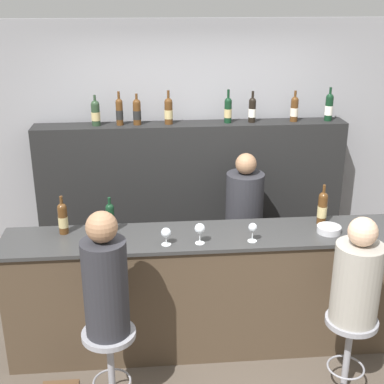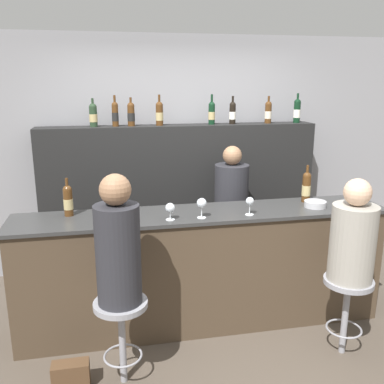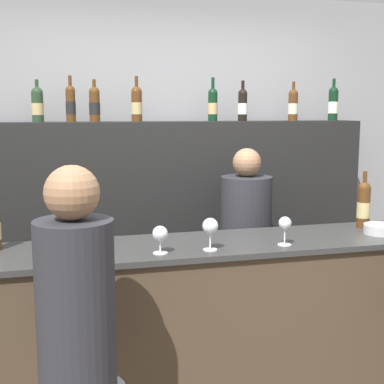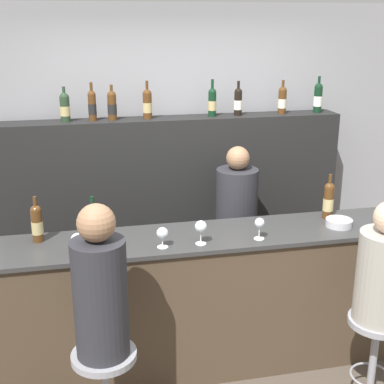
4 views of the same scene
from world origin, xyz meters
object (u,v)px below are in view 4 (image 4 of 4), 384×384
wine_bottle_backbar_1 (92,105)px  wine_bottle_backbar_3 (147,104)px  wine_bottle_backbar_4 (212,102)px  bar_stool_left (105,373)px  metal_bowl (339,223)px  guest_seated_right (384,271)px  wine_bottle_backbar_2 (112,105)px  wine_glass_3 (260,224)px  wine_bottle_counter_1 (93,220)px  wine_bottle_backbar_5 (238,101)px  wine_glass_2 (201,227)px  wine_glass_0 (77,240)px  bar_stool_right (376,337)px  bartender (236,240)px  wine_bottle_counter_2 (329,200)px  wine_bottle_backbar_7 (318,97)px  guest_seated_left (100,290)px  wine_bottle_counter_0 (37,223)px  wine_bottle_backbar_6 (282,100)px  wine_bottle_backbar_0 (65,107)px  wine_glass_1 (162,234)px

wine_bottle_backbar_1 → wine_bottle_backbar_3: bearing=-0.0°
wine_bottle_backbar_4 → bar_stool_left: (-1.08, -1.80, -1.28)m
metal_bowl → guest_seated_right: bearing=-89.0°
wine_bottle_backbar_2 → wine_bottle_backbar_4: (0.86, 0.00, 0.00)m
wine_glass_3 → bar_stool_left: bearing=-155.5°
wine_bottle_counter_1 → wine_bottle_backbar_5: (1.31, 1.03, 0.61)m
wine_glass_2 → wine_glass_0: bearing=180.0°
wine_bottle_backbar_3 → bar_stool_right: bearing=-55.9°
bar_stool_left → metal_bowl: bearing=19.1°
metal_bowl → bar_stool_right: metal_bowl is taller
metal_bowl → wine_bottle_backbar_3: bearing=135.2°
wine_glass_3 → bartender: bearing=83.6°
wine_bottle_backbar_3 → wine_glass_2: 1.45m
metal_bowl → bar_stool_right: 0.82m
wine_bottle_counter_2 → wine_bottle_backbar_3: wine_bottle_backbar_3 is taller
wine_bottle_backbar_1 → wine_bottle_backbar_7: bearing=-0.0°
wine_bottle_backbar_5 → wine_glass_3: wine_bottle_backbar_5 is taller
wine_glass_3 → guest_seated_left: size_ratio=0.17×
wine_bottle_counter_0 → wine_glass_2: size_ratio=1.92×
wine_bottle_backbar_4 → wine_bottle_backbar_6: (0.64, 0.00, -0.00)m
wine_glass_0 → metal_bowl: wine_glass_0 is taller
wine_bottle_backbar_0 → bar_stool_right: bearing=-43.5°
metal_bowl → guest_seated_right: size_ratio=0.24×
wine_bottle_counter_0 → wine_glass_0: (0.26, -0.27, -0.03)m
wine_bottle_counter_2 → wine_bottle_backbar_0: size_ratio=1.19×
wine_bottle_backbar_2 → guest_seated_right: bearing=-49.9°
wine_bottle_backbar_6 → bar_stool_left: bearing=-133.8°
wine_bottle_counter_1 → guest_seated_left: 0.78m
bar_stool_right → wine_bottle_backbar_4: bearing=110.0°
wine_bottle_counter_2 → wine_bottle_backbar_7: 1.24m
wine_bottle_backbar_3 → bar_stool_left: bearing=-106.1°
wine_bottle_backbar_6 → guest_seated_right: (0.01, -1.80, -0.80)m
wine_bottle_backbar_1 → wine_bottle_backbar_0: bearing=180.0°
wine_bottle_backbar_7 → metal_bowl: wine_bottle_backbar_7 is taller
wine_glass_3 → guest_seated_right: 0.83m
wine_bottle_backbar_2 → wine_bottle_backbar_6: wine_bottle_backbar_6 is taller
wine_bottle_backbar_3 → wine_glass_0: (-0.63, -1.30, -0.64)m
wine_bottle_backbar_5 → bar_stool_right: size_ratio=0.47×
wine_bottle_backbar_0 → wine_bottle_backbar_6: (1.88, -0.00, 0.00)m
wine_bottle_backbar_5 → wine_glass_1: size_ratio=2.15×
guest_seated_right → wine_bottle_backbar_1: bearing=133.0°
wine_bottle_backbar_2 → wine_bottle_backbar_7: bearing=0.0°
wine_glass_3 → wine_bottle_backbar_2: bearing=123.6°
wine_bottle_counter_0 → wine_bottle_backbar_1: bearing=67.2°
wine_bottle_backbar_6 → wine_glass_0: wine_bottle_backbar_6 is taller
wine_glass_3 → guest_seated_right: bearing=-37.4°
bartender → wine_bottle_counter_2: bearing=-46.3°
bar_stool_left → wine_bottle_backbar_6: bearing=46.2°
wine_bottle_backbar_4 → bartender: 1.20m
wine_bottle_backbar_3 → wine_glass_0: size_ratio=2.20×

